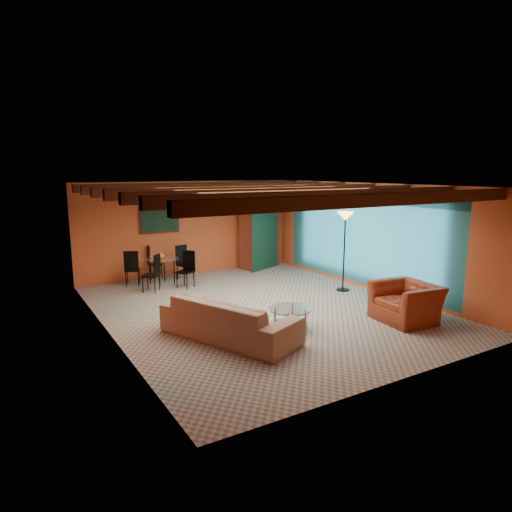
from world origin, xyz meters
TOP-DOWN VIEW (x-y plane):
  - room at (0.00, 0.11)m, footprint 6.52×8.01m
  - sofa at (-1.42, -1.26)m, footprint 1.95×2.79m
  - armchair at (2.09, -2.21)m, footprint 1.17×1.30m
  - coffee_table at (-0.20, -1.42)m, footprint 0.86×0.86m
  - dining_table at (-1.15, 3.19)m, footprint 2.25×2.25m
  - armoire at (2.20, 3.70)m, footprint 1.38×1.03m
  - floor_lamp at (2.60, 0.24)m, footprint 0.54×0.54m
  - ceiling_fan at (0.00, 0.00)m, footprint 1.50×1.50m
  - painting at (-0.90, 3.96)m, footprint 1.05×0.03m
  - potted_plant at (2.20, 3.70)m, footprint 0.46×0.41m
  - vase at (-1.15, 3.19)m, footprint 0.23×0.23m

SIDE VIEW (x-z plane):
  - coffee_table at x=-0.20m, z-range 0.00..0.43m
  - sofa at x=-1.42m, z-range 0.00..0.76m
  - armchair at x=2.09m, z-range 0.00..0.78m
  - dining_table at x=-1.15m, z-range 0.00..0.96m
  - floor_lamp at x=2.60m, z-range 0.00..2.01m
  - vase at x=-1.15m, z-range 0.96..1.15m
  - armoire at x=2.20m, z-range 0.00..2.19m
  - painting at x=-0.90m, z-range 1.32..1.97m
  - ceiling_fan at x=0.00m, z-range 2.14..2.58m
  - room at x=0.00m, z-range 1.01..3.72m
  - potted_plant at x=2.20m, z-range 2.19..2.66m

